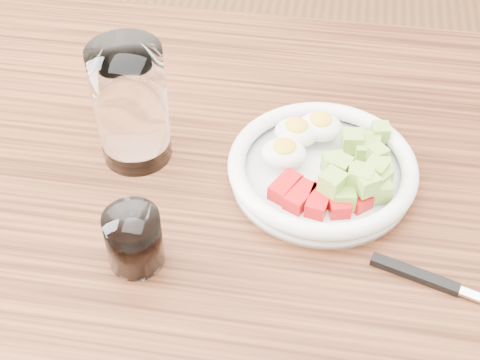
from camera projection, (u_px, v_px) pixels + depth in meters
name	position (u px, v px, depth m)	size (l,w,h in m)	color
dining_table	(246.00, 251.00, 0.94)	(1.50, 0.90, 0.77)	brown
bowl	(323.00, 166.00, 0.88)	(0.25, 0.25, 0.07)	white
fork	(440.00, 283.00, 0.77)	(0.21, 0.08, 0.01)	black
water_glass	(131.00, 105.00, 0.87)	(0.10, 0.10, 0.17)	white
coffee_glass	(134.00, 240.00, 0.77)	(0.07, 0.07, 0.08)	white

